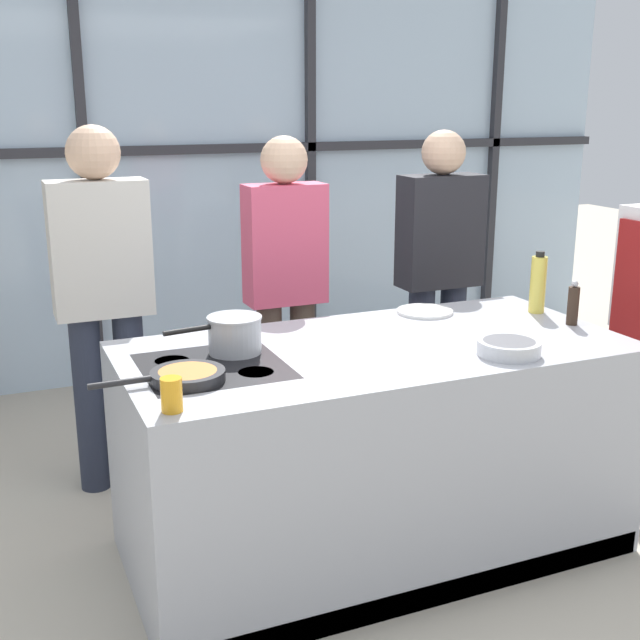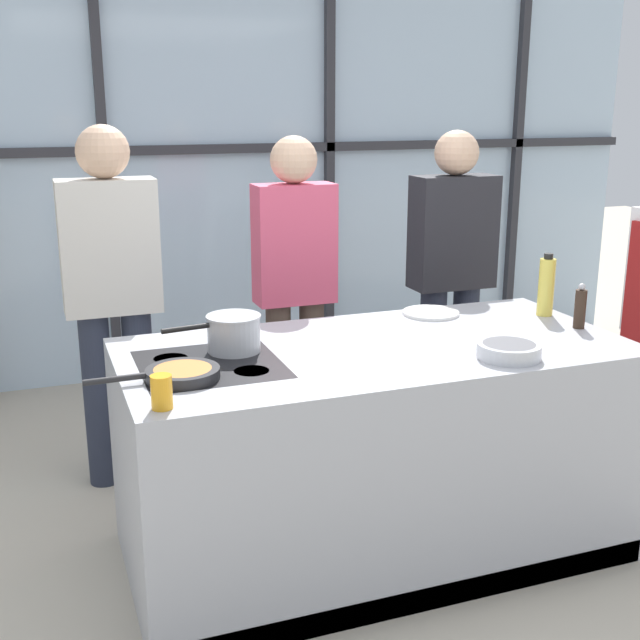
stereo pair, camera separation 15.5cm
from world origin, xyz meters
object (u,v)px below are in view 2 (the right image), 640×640
Objects in this scene: pepper_grinder at (580,308)px; juice_glass_near at (162,392)px; spectator_center_left at (295,278)px; oil_bottle at (546,286)px; saucepan at (233,332)px; frying_pan at (181,373)px; spectator_center_right at (452,267)px; spectator_far_left at (112,287)px; white_plate at (431,313)px; mixing_bowl at (509,350)px.

juice_glass_near is (-1.84, -0.32, -0.03)m from pepper_grinder.
oil_bottle is at bearing 136.85° from spectator_center_left.
saucepan is at bearing 58.54° from spectator_center_left.
juice_glass_near reaches higher than frying_pan.
oil_bottle is at bearing 9.70° from frying_pan.
spectator_center_left is 1.43m from pepper_grinder.
spectator_center_left is 1.06m from saucepan.
spectator_center_left is at bearing 130.30° from pepper_grinder.
spectator_center_right is 3.60× the size of frying_pan.
spectator_center_left is 5.90× the size of oil_bottle.
oil_bottle is at bearing 16.82° from juice_glass_near.
frying_pan is at bearing -135.66° from saucepan.
spectator_center_left is 3.57× the size of frying_pan.
spectator_far_left reaches higher than oil_bottle.
saucepan is at bearing -178.24° from oil_bottle.
juice_glass_near is at bearing -151.13° from white_plate.
pepper_grinder is (0.49, -0.42, 0.08)m from white_plate.
spectator_center_left is at bearing 57.04° from juice_glass_near.
oil_bottle reaches higher than mixing_bowl.
spectator_far_left is 15.76× the size of juice_glass_near.
spectator_center_left is 4.30× the size of saucepan.
pepper_grinder is at bearing -40.80° from white_plate.
mixing_bowl is at bearing -9.01° from frying_pan.
spectator_center_right reaches higher than spectator_center_left.
spectator_center_right is 0.82m from white_plate.
frying_pan is at bearing -177.97° from pepper_grinder.
juice_glass_near is at bearing -163.18° from oil_bottle.
saucepan is at bearing 44.34° from frying_pan.
spectator_far_left is 0.97m from saucepan.
pepper_grinder is at bearing 2.03° from frying_pan.
oil_bottle is 1.45× the size of pepper_grinder.
spectator_far_left reaches higher than spectator_center_right.
mixing_bowl is at bearing 134.51° from spectator_far_left.
oil_bottle reaches higher than frying_pan.
frying_pan is 1.75m from oil_bottle.
spectator_far_left reaches higher than white_plate.
juice_glass_near is (-0.92, -1.41, -0.01)m from spectator_center_left.
white_plate is (0.99, 0.24, -0.07)m from saucepan.
frying_pan is at bearing -170.30° from oil_bottle.
frying_pan is 2.40× the size of pepper_grinder.
mixing_bowl is at bearing -136.10° from oil_bottle.
spectator_center_right reaches higher than mixing_bowl.
white_plate is at bearing 28.87° from juice_glass_near.
saucepan is at bearing -166.57° from white_plate.
frying_pan is at bearing 67.46° from juice_glass_near.
white_plate is 1.31× the size of pepper_grinder.
juice_glass_near is at bearing -170.13° from pepper_grinder.
spectator_center_right reaches higher than white_plate.
spectator_center_right is 2.31m from juice_glass_near.
saucepan reaches higher than mixing_bowl.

